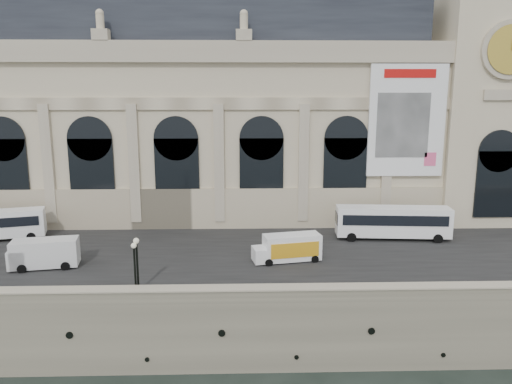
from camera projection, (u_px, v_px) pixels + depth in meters
ground at (198, 374)px, 40.33m from camera, size 260.00×260.00×0.00m
quay at (217, 224)px, 73.99m from camera, size 160.00×70.00×6.00m
street at (208, 249)px, 52.82m from camera, size 160.00×24.00×0.06m
parapet at (196, 295)px, 39.58m from camera, size 160.00×1.40×1.21m
museum at (169, 112)px, 66.40m from camera, size 69.00×18.70×29.10m
clock_pavilion at (478, 83)px, 63.91m from camera, size 13.00×14.72×36.70m
bus_right at (393, 221)px, 55.92m from camera, size 12.77×3.77×3.71m
van_c at (41, 254)px, 47.00m from camera, size 6.48×3.34×2.75m
box_truck at (288, 248)px, 48.88m from camera, size 6.93×3.39×2.68m
lamp_left at (137, 266)px, 41.03m from camera, size 0.48×0.48×4.74m
lamp_right at (135, 269)px, 40.81m from camera, size 0.45×0.45×4.41m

